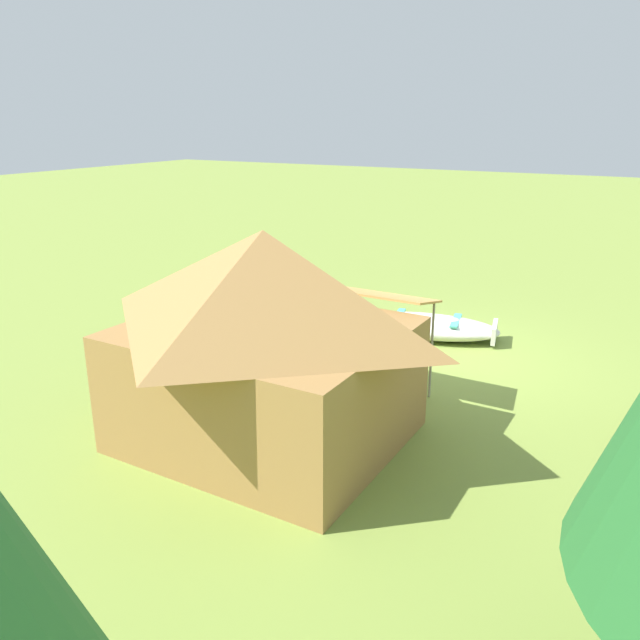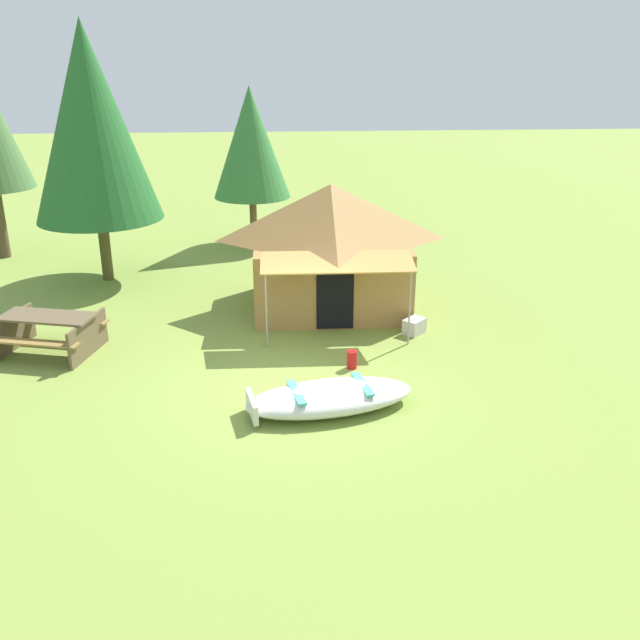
{
  "view_description": "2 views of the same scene",
  "coord_description": "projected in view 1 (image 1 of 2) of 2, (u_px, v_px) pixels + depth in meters",
  "views": [
    {
      "loc": [
        -3.25,
        10.1,
        4.04
      ],
      "look_at": [
        1.35,
        1.84,
        0.98
      ],
      "focal_mm": 35.39,
      "sensor_mm": 36.0,
      "label": 1
    },
    {
      "loc": [
        -0.36,
        -10.84,
        5.42
      ],
      "look_at": [
        0.53,
        1.01,
        0.8
      ],
      "focal_mm": 39.1,
      "sensor_mm": 36.0,
      "label": 2
    }
  ],
  "objects": [
    {
      "name": "ground_plane",
      "position": [
        437.0,
        356.0,
        11.14
      ],
      "size": [
        80.0,
        80.0,
        0.0
      ],
      "primitive_type": "plane",
      "color": "olive"
    },
    {
      "name": "beached_rowboat",
      "position": [
        427.0,
        326.0,
        12.09
      ],
      "size": [
        2.92,
        1.62,
        0.42
      ],
      "color": "silver",
      "rests_on": "ground_plane"
    },
    {
      "name": "canvas_cabin_tent",
      "position": [
        266.0,
        335.0,
        7.91
      ],
      "size": [
        3.62,
        3.92,
        2.76
      ],
      "color": "#A37540",
      "rests_on": "ground_plane"
    },
    {
      "name": "cooler_box",
      "position": [
        247.0,
        362.0,
        10.48
      ],
      "size": [
        0.54,
        0.54,
        0.31
      ],
      "primitive_type": "cube",
      "rotation": [
        0.0,
        0.0,
        0.8
      ],
      "color": "silver",
      "rests_on": "ground_plane"
    },
    {
      "name": "fuel_can",
      "position": [
        367.0,
        347.0,
        11.09
      ],
      "size": [
        0.25,
        0.25,
        0.34
      ],
      "primitive_type": "cylinder",
      "rotation": [
        0.0,
        0.0,
        5.16
      ],
      "color": "red",
      "rests_on": "ground_plane"
    }
  ]
}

